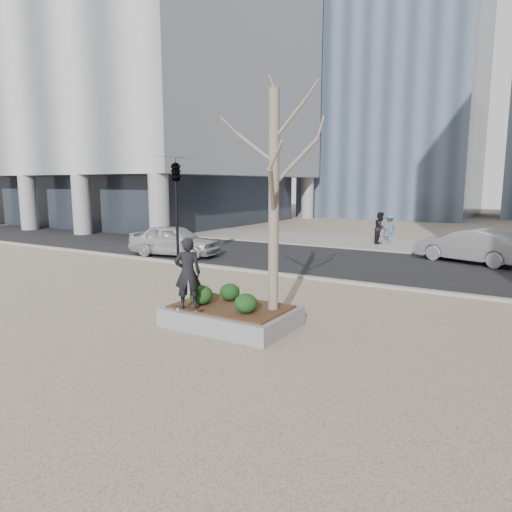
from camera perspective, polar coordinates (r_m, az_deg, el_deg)
The scene contains 16 objects.
ground at distance 11.83m, azimuth -7.17°, elevation -7.83°, with size 120.00×120.00×0.00m, color tan.
street at distance 20.42m, azimuth 10.47°, elevation -0.71°, with size 60.00×8.00×0.02m, color black.
far_sidewalk at distance 27.02m, azimuth 15.75°, elevation 1.47°, with size 60.00×6.00×0.02m, color gray.
planter at distance 11.19m, azimuth -3.13°, elevation -7.55°, with size 3.00×2.00×0.45m, color gray.
planter_mulch at distance 11.13m, azimuth -3.14°, elevation -6.34°, with size 2.70×1.70×0.04m, color #382314.
sycamore_tree at distance 10.47m, azimuth 2.26°, elevation 11.07°, with size 2.80×2.80×6.60m, color gray, non-canonical shape.
shrub_left at distance 11.26m, azimuth -6.85°, elevation -4.84°, with size 0.56×0.56×0.48m, color black.
shrub_middle at distance 11.58m, azimuth -3.31°, elevation -4.52°, with size 0.51×0.51×0.44m, color #103412.
shrub_right at distance 10.46m, azimuth -1.28°, elevation -5.93°, with size 0.53×0.53×0.45m, color #113714.
skateboard at distance 10.93m, azimuth -8.43°, elevation -6.61°, with size 0.78×0.20×0.07m, color black, non-canonical shape.
skateboarder at distance 10.73m, azimuth -8.54°, elevation -2.11°, with size 0.61×0.40×1.67m, color black.
police_car at distance 21.90m, azimuth -10.13°, elevation 1.93°, with size 1.75×4.35×1.48m, color #BABABE.
car_silver at distance 21.79m, azimuth 25.19°, elevation 1.18°, with size 1.57×4.50×1.48m, color gray.
pedestrian_a at distance 26.77m, azimuth 15.30°, elevation 3.39°, with size 0.88×0.68×1.81m, color black.
pedestrian_b at distance 27.61m, azimuth 16.34°, elevation 3.35°, with size 1.07×0.62×1.66m, color #46667E.
traffic_light_near at distance 19.18m, azimuth -9.87°, elevation 5.42°, with size 0.60×2.48×4.50m, color black, non-canonical shape.
Camera 1 is at (7.06, -8.85, 3.42)m, focal length 32.00 mm.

